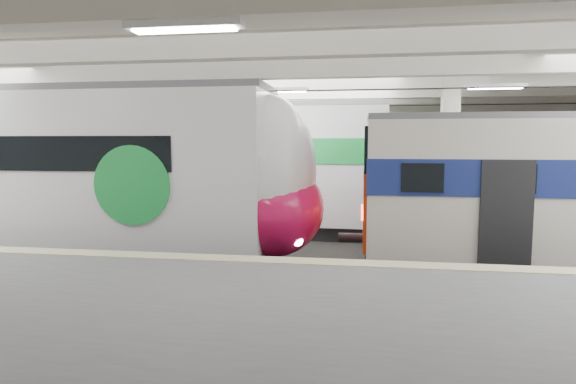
# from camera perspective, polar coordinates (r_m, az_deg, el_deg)

# --- Properties ---
(station_hall) EXTENTS (36.00, 24.00, 5.75)m
(station_hall) POSITION_cam_1_polar(r_m,az_deg,el_deg) (10.82, -3.89, 5.10)
(station_hall) COLOR black
(station_hall) RESTS_ON ground
(modern_emu) EXTENTS (15.29, 3.15, 4.86)m
(modern_emu) POSITION_cam_1_polar(r_m,az_deg,el_deg) (14.66, -24.07, 1.46)
(modern_emu) COLOR silver
(modern_emu) RESTS_ON ground
(far_train) EXTENTS (15.30, 3.76, 4.80)m
(far_train) POSITION_cam_1_polar(r_m,az_deg,el_deg) (19.01, -11.77, 3.04)
(far_train) COLOR silver
(far_train) RESTS_ON ground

